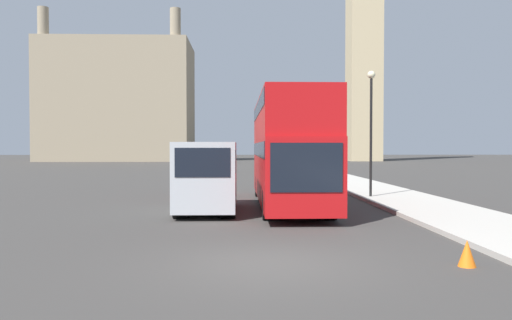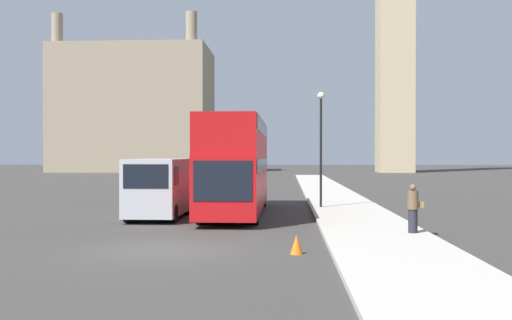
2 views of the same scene
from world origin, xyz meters
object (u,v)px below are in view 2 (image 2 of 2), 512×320
(street_lamp, at_px, (321,132))
(parked_sedan, at_px, (219,177))
(red_double_decker_bus, at_px, (236,162))
(white_van, at_px, (159,187))
(pedestrian, at_px, (413,209))

(street_lamp, relative_size, parked_sedan, 1.35)
(red_double_decker_bus, distance_m, white_van, 3.89)
(street_lamp, bearing_deg, red_double_decker_bus, -149.67)
(street_lamp, xyz_separation_m, parked_sedan, (-8.37, 26.32, -3.31))
(parked_sedan, bearing_deg, pedestrian, -73.07)
(red_double_decker_bus, distance_m, parked_sedan, 29.09)
(pedestrian, height_order, parked_sedan, pedestrian)
(white_van, xyz_separation_m, parked_sedan, (-1.06, 30.62, -0.73))
(white_van, xyz_separation_m, pedestrian, (9.85, -5.22, -0.43))
(red_double_decker_bus, xyz_separation_m, pedestrian, (6.63, -7.13, -1.50))
(pedestrian, distance_m, parked_sedan, 37.47)
(street_lamp, distance_m, parked_sedan, 27.82)
(red_double_decker_bus, height_order, parked_sedan, red_double_decker_bus)
(white_van, distance_m, pedestrian, 11.16)
(pedestrian, distance_m, street_lamp, 10.30)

